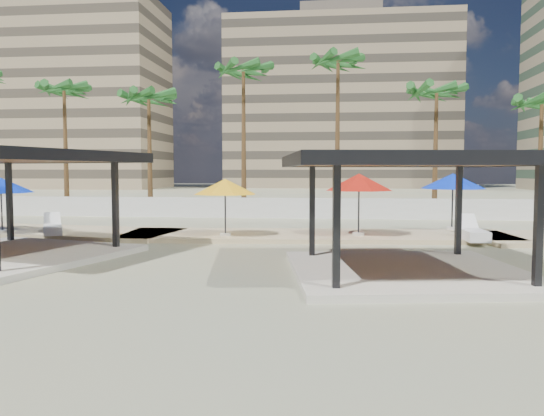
{
  "coord_description": "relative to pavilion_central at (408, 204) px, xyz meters",
  "views": [
    {
      "loc": [
        2.64,
        -15.04,
        2.78
      ],
      "look_at": [
        0.44,
        4.61,
        1.4
      ],
      "focal_mm": 35.0,
      "sensor_mm": 36.0,
      "label": 1
    }
  ],
  "objects": [
    {
      "name": "palm_g",
      "position": [
        10.33,
        18.88,
        4.67
      ],
      "size": [
        3.0,
        3.0,
        7.66
      ],
      "color": "brown",
      "rests_on": "ground"
    },
    {
      "name": "ground",
      "position": [
        -4.67,
        0.68,
        -1.92
      ],
      "size": [
        200.0,
        200.0,
        0.0
      ],
      "primitive_type": "plane",
      "color": "tan",
      "rests_on": "ground"
    },
    {
      "name": "umbrella_b",
      "position": [
        -6.25,
        6.48,
        0.23
      ],
      "size": [
        3.23,
        3.23,
        2.29
      ],
      "rotation": [
        0.0,
        0.0,
        -0.3
      ],
      "color": "beige",
      "rests_on": "promenade"
    },
    {
      "name": "palm_b",
      "position": [
        -19.67,
        19.38,
        5.95
      ],
      "size": [
        3.0,
        3.0,
        9.01
      ],
      "color": "brown",
      "rests_on": "ground"
    },
    {
      "name": "umbrella_d",
      "position": [
        3.33,
        9.88,
        0.41
      ],
      "size": [
        3.6,
        3.6,
        2.5
      ],
      "rotation": [
        0.0,
        0.0,
        -0.35
      ],
      "color": "beige",
      "rests_on": "promenade"
    },
    {
      "name": "pavilion_west",
      "position": [
        -12.32,
        1.25,
        0.11
      ],
      "size": [
        8.22,
        8.22,
        3.4
      ],
      "rotation": [
        0.0,
        0.0,
        -0.27
      ],
      "color": "beige",
      "rests_on": "ground"
    },
    {
      "name": "umbrella_f",
      "position": [
        -15.84,
        6.48,
        0.26
      ],
      "size": [
        3.27,
        3.27,
        2.33
      ],
      "rotation": [
        0.0,
        0.0,
        -0.3
      ],
      "color": "beige",
      "rests_on": "promenade"
    },
    {
      "name": "umbrella_c",
      "position": [
        -0.92,
        7.18,
        0.41
      ],
      "size": [
        3.58,
        3.58,
        2.5
      ],
      "rotation": [
        0.0,
        0.0,
        0.34
      ],
      "color": "beige",
      "rests_on": "promenade"
    },
    {
      "name": "building_mid",
      "position": [
        -0.67,
        78.68,
        12.35
      ],
      "size": [
        38.0,
        16.0,
        30.4
      ],
      "color": "#847259",
      "rests_on": "ground"
    },
    {
      "name": "palm_f",
      "position": [
        4.33,
        19.28,
        5.42
      ],
      "size": [
        3.0,
        3.0,
        8.46
      ],
      "color": "brown",
      "rests_on": "ground"
    },
    {
      "name": "palm_e",
      "position": [
        -1.67,
        19.08,
        7.22
      ],
      "size": [
        3.0,
        3.0,
        10.37
      ],
      "color": "brown",
      "rests_on": "ground"
    },
    {
      "name": "promenade",
      "position": [
        -2.67,
        8.34,
        -1.86
      ],
      "size": [
        44.45,
        7.97,
        0.24
      ],
      "color": "#C6B284",
      "rests_on": "ground"
    },
    {
      "name": "palm_d",
      "position": [
        -7.67,
        19.58,
        6.92
      ],
      "size": [
        3.0,
        3.0,
        10.05
      ],
      "color": "brown",
      "rests_on": "ground"
    },
    {
      "name": "pavilion_central",
      "position": [
        0.0,
        0.0,
        0.0
      ],
      "size": [
        7.23,
        7.23,
        3.22
      ],
      "rotation": [
        0.0,
        0.0,
        0.15
      ],
      "color": "beige",
      "rests_on": "ground"
    },
    {
      "name": "palm_c",
      "position": [
        -13.67,
        18.78,
        5.26
      ],
      "size": [
        3.0,
        3.0,
        8.28
      ],
      "color": "brown",
      "rests_on": "ground"
    },
    {
      "name": "lounger_a",
      "position": [
        -13.62,
        6.52,
        -1.54
      ],
      "size": [
        1.67,
        2.22,
        0.82
      ],
      "rotation": [
        0.0,
        0.0,
        2.09
      ],
      "color": "white",
      "rests_on": "promenade"
    },
    {
      "name": "lounger_b",
      "position": [
        3.35,
        6.53,
        -1.52
      ],
      "size": [
        0.8,
        2.36,
        0.89
      ],
      "rotation": [
        0.0,
        0.0,
        1.58
      ],
      "color": "white",
      "rests_on": "promenade"
    },
    {
      "name": "boundary_wall",
      "position": [
        -4.67,
        16.68,
        -1.32
      ],
      "size": [
        56.0,
        0.3,
        1.2
      ],
      "primitive_type": "cube",
      "color": "silver",
      "rests_on": "ground"
    },
    {
      "name": "building_west",
      "position": [
        -46.67,
        68.68,
        13.35
      ],
      "size": [
        34.0,
        16.0,
        32.4
      ],
      "color": "#937F60",
      "rests_on": "ground"
    }
  ]
}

